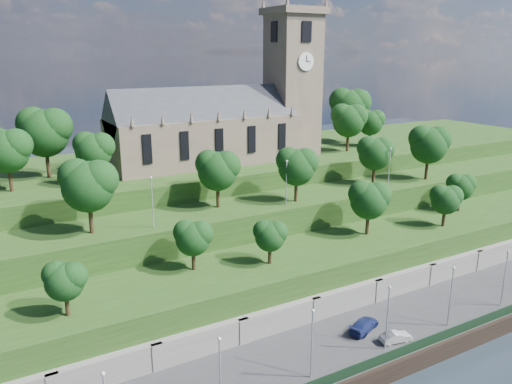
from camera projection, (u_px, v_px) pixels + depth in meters
ground at (413, 371)px, 54.33m from camera, size 320.00×320.00×0.00m
promenade at (376, 337)px, 59.09m from camera, size 160.00×12.00×2.00m
quay_wall at (415, 363)px, 53.99m from camera, size 160.00×0.50×2.20m
fence at (411, 348)px, 54.13m from camera, size 160.00×0.10×1.20m
retaining_wall at (344, 304)px, 63.69m from camera, size 160.00×2.10×5.00m
embankment_lower at (317, 276)px, 68.34m from camera, size 160.00×12.00×8.00m
embankment_upper at (275, 237)px, 77.02m from camera, size 160.00×10.00×12.00m
hilltop at (217, 195)px, 94.23m from camera, size 160.00×32.00×15.00m
church at (229, 118)px, 87.18m from camera, size 38.60×12.35×27.60m
trees_lower at (341, 211)px, 68.13m from camera, size 67.32×8.30×7.96m
trees_upper at (296, 160)px, 74.45m from camera, size 64.08×8.98×9.49m
trees_hilltop at (233, 122)px, 87.60m from camera, size 73.48×16.43×11.47m
lamp_posts_promenade at (388, 313)px, 53.75m from camera, size 60.36×0.36×7.62m
lamp_posts_upper at (286, 179)px, 71.82m from camera, size 40.36×0.36×6.74m
car_middle at (396, 337)px, 56.17m from camera, size 3.90×1.98×1.23m
car_right at (364, 325)px, 58.43m from camera, size 5.24×3.67×1.41m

